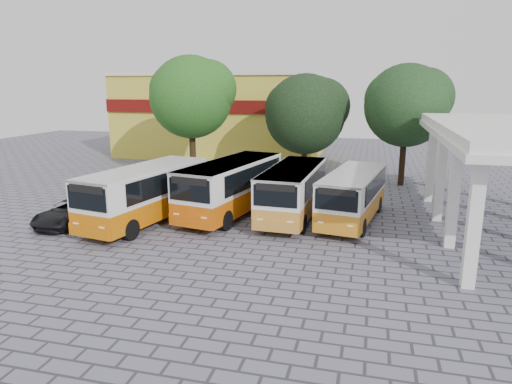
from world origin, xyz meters
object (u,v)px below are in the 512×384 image
(bus_far_left, at_px, (146,191))
(bus_far_right, at_px, (353,193))
(bus_centre_left, at_px, (231,184))
(parked_car, at_px, (72,212))
(bus_centre_right, at_px, (293,189))

(bus_far_left, bearing_deg, bus_far_right, 25.75)
(bus_far_right, bearing_deg, bus_centre_left, -167.87)
(bus_centre_left, height_order, parked_car, bus_centre_left)
(bus_far_left, distance_m, bus_far_right, 10.93)
(bus_far_left, relative_size, bus_far_right, 1.11)
(bus_centre_left, relative_size, parked_car, 1.91)
(bus_far_left, height_order, bus_centre_left, bus_centre_left)
(bus_far_left, bearing_deg, bus_centre_right, 31.37)
(bus_centre_left, bearing_deg, parked_car, -142.46)
(bus_centre_right, relative_size, parked_car, 1.73)
(bus_centre_right, distance_m, parked_car, 11.77)
(bus_centre_left, distance_m, bus_centre_right, 3.45)
(bus_far_left, relative_size, bus_centre_right, 1.08)
(bus_far_right, distance_m, parked_car, 14.83)
(bus_centre_right, height_order, bus_far_right, bus_centre_right)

